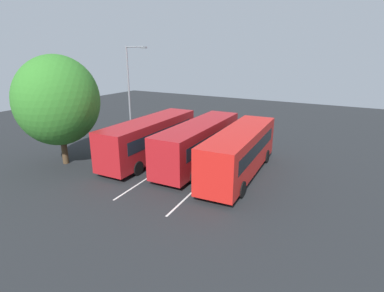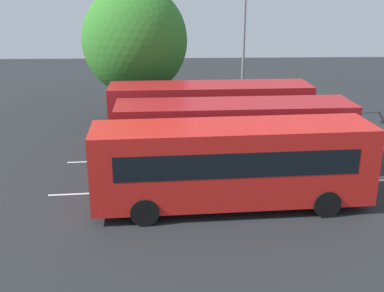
% 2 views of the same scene
% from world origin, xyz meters
% --- Properties ---
extents(ground_plane, '(69.77, 69.77, 0.00)m').
position_xyz_m(ground_plane, '(0.00, 0.00, 0.00)').
color(ground_plane, '#232628').
extents(bus_far_left, '(10.37, 3.08, 3.20)m').
position_xyz_m(bus_far_left, '(0.11, -3.61, 1.77)').
color(bus_far_left, red).
rests_on(bus_far_left, ground).
extents(bus_center_left, '(10.32, 2.87, 3.20)m').
position_xyz_m(bus_center_left, '(0.59, -0.18, 1.77)').
color(bus_center_left, '#AD191E').
rests_on(bus_center_left, ground).
extents(bus_center_right, '(10.32, 2.84, 3.20)m').
position_xyz_m(bus_center_right, '(-0.18, 3.79, 1.77)').
color(bus_center_right, '#AD191E').
rests_on(bus_center_right, ground).
extents(pedestrian, '(0.45, 0.45, 1.74)m').
position_xyz_m(pedestrian, '(7.02, 1.89, 1.03)').
color(pedestrian, '#232833').
rests_on(pedestrian, ground).
extents(street_lamp, '(0.87, 2.74, 8.74)m').
position_xyz_m(street_lamp, '(1.93, 7.39, 5.02)').
color(street_lamp, gray).
rests_on(street_lamp, ground).
extents(depot_tree, '(6.22, 5.60, 8.11)m').
position_xyz_m(depot_tree, '(-4.33, 8.87, 4.84)').
color(depot_tree, '#4C3823').
rests_on(depot_tree, ground).
extents(lane_stripe_outer_left, '(14.28, 1.12, 0.01)m').
position_xyz_m(lane_stripe_outer_left, '(0.00, -1.85, 0.00)').
color(lane_stripe_outer_left, silver).
rests_on(lane_stripe_outer_left, ground).
extents(lane_stripe_inner_left, '(14.28, 1.12, 0.01)m').
position_xyz_m(lane_stripe_inner_left, '(0.00, 1.85, 0.00)').
color(lane_stripe_inner_left, silver).
rests_on(lane_stripe_inner_left, ground).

